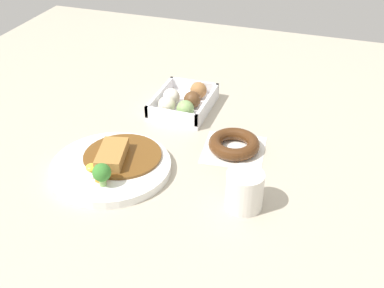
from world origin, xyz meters
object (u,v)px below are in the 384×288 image
(curry_plate, at_px, (112,165))
(coffee_mug, at_px, (244,190))
(donut_box, at_px, (183,102))
(chocolate_ring_donut, at_px, (234,144))

(curry_plate, height_order, coffee_mug, coffee_mug)
(curry_plate, xyz_separation_m, donut_box, (0.30, -0.06, 0.01))
(curry_plate, distance_m, coffee_mug, 0.30)
(donut_box, height_order, chocolate_ring_donut, donut_box)
(coffee_mug, bearing_deg, curry_plate, 85.64)
(chocolate_ring_donut, bearing_deg, donut_box, 51.44)
(donut_box, bearing_deg, curry_plate, 169.49)
(chocolate_ring_donut, height_order, coffee_mug, coffee_mug)
(donut_box, distance_m, chocolate_ring_donut, 0.22)
(chocolate_ring_donut, bearing_deg, coffee_mug, -159.76)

